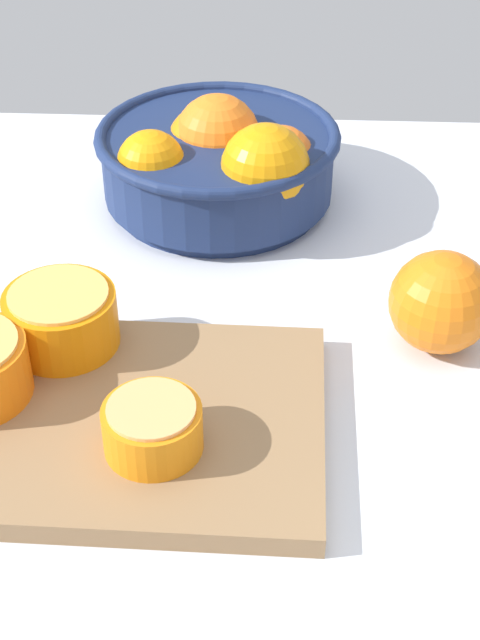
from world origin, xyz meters
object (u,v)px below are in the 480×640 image
loose_orange_1 (441,302)px  fruit_bowl (221,160)px  orange_half_1 (153,427)px  cutting_board (79,419)px  orange_half_2 (62,318)px

loose_orange_1 → fruit_bowl: bearing=131.4°
loose_orange_1 → orange_half_1: bearing=-145.6°
cutting_board → loose_orange_1: size_ratio=4.28×
cutting_board → loose_orange_1: bearing=22.4°
fruit_bowl → cutting_board: bearing=-104.4°
cutting_board → loose_orange_1: 29.78cm
orange_half_1 → orange_half_2: orange_half_2 is taller
fruit_bowl → orange_half_2: bearing=-113.5°
fruit_bowl → loose_orange_1: (18.98, -21.49, -0.84)cm
cutting_board → orange_half_2: bearing=107.9°
fruit_bowl → orange_half_1: size_ratio=3.47×
orange_half_2 → orange_half_1: bearing=-52.7°
cutting_board → orange_half_1: bearing=-29.5°
fruit_bowl → loose_orange_1: fruit_bowl is taller
cutting_board → fruit_bowl: bearing=75.6°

